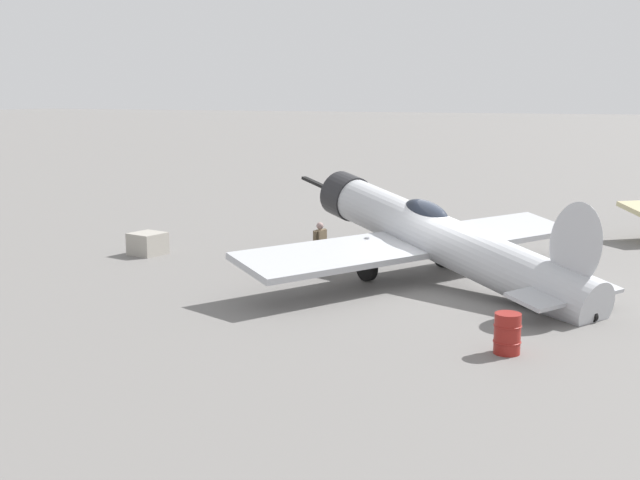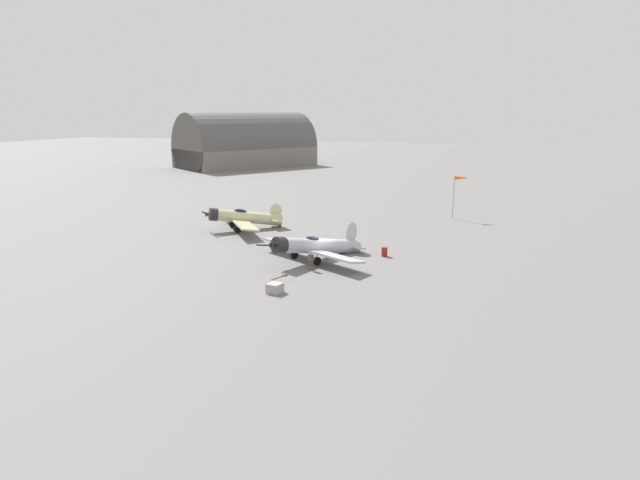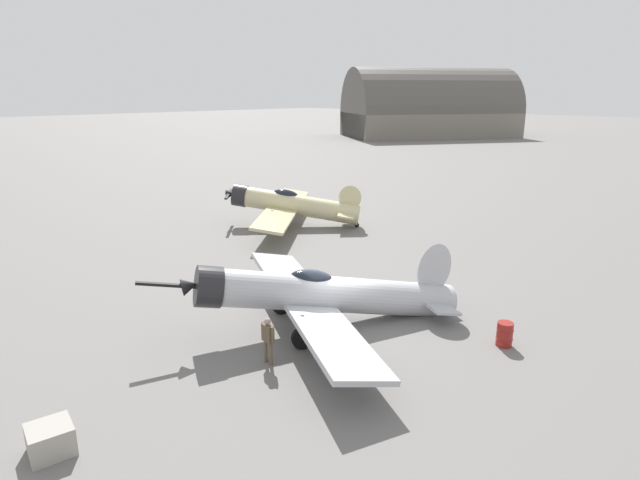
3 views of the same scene
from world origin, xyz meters
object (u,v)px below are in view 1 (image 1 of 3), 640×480
airplane_foreground (437,238)px  fuel_drum (507,333)px  equipment_crate (148,244)px  ground_crew_mechanic (320,243)px

airplane_foreground → fuel_drum: (5.84, 3.23, -0.85)m
equipment_crate → fuel_drum: fuel_drum is taller
airplane_foreground → equipment_crate: 10.20m
fuel_drum → ground_crew_mechanic: bearing=-127.7°
airplane_foreground → ground_crew_mechanic: size_ratio=7.10×
ground_crew_mechanic → fuel_drum: (5.13, 6.65, -0.55)m
airplane_foreground → ground_crew_mechanic: bearing=41.0°
airplane_foreground → fuel_drum: 6.73m
equipment_crate → airplane_foreground: bearing=90.8°
airplane_foreground → fuel_drum: airplane_foreground is taller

